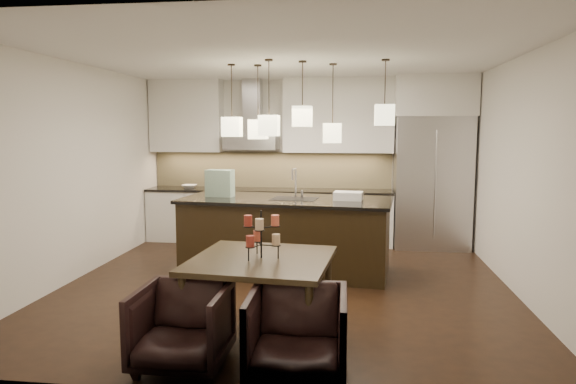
# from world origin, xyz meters

# --- Properties ---
(floor) EXTENTS (5.50, 5.50, 0.02)m
(floor) POSITION_xyz_m (0.00, 0.00, -0.01)
(floor) COLOR black
(floor) RESTS_ON ground
(ceiling) EXTENTS (5.50, 5.50, 0.02)m
(ceiling) POSITION_xyz_m (0.00, 0.00, 2.81)
(ceiling) COLOR white
(ceiling) RESTS_ON wall_back
(wall_back) EXTENTS (5.50, 0.02, 2.80)m
(wall_back) POSITION_xyz_m (0.00, 2.76, 1.40)
(wall_back) COLOR silver
(wall_back) RESTS_ON ground
(wall_front) EXTENTS (5.50, 0.02, 2.80)m
(wall_front) POSITION_xyz_m (0.00, -2.76, 1.40)
(wall_front) COLOR silver
(wall_front) RESTS_ON ground
(wall_left) EXTENTS (0.02, 5.50, 2.80)m
(wall_left) POSITION_xyz_m (-2.76, 0.00, 1.40)
(wall_left) COLOR silver
(wall_left) RESTS_ON ground
(wall_right) EXTENTS (0.02, 5.50, 2.80)m
(wall_right) POSITION_xyz_m (2.76, 0.00, 1.40)
(wall_right) COLOR silver
(wall_right) RESTS_ON ground
(refrigerator) EXTENTS (1.20, 0.72, 2.15)m
(refrigerator) POSITION_xyz_m (2.10, 2.38, 1.07)
(refrigerator) COLOR #B7B7BA
(refrigerator) RESTS_ON floor
(fridge_panel) EXTENTS (1.26, 0.72, 0.65)m
(fridge_panel) POSITION_xyz_m (2.10, 2.38, 2.47)
(fridge_panel) COLOR silver
(fridge_panel) RESTS_ON refrigerator
(lower_cabinets) EXTENTS (4.21, 0.62, 0.88)m
(lower_cabinets) POSITION_xyz_m (-0.62, 2.43, 0.44)
(lower_cabinets) COLOR silver
(lower_cabinets) RESTS_ON floor
(countertop) EXTENTS (4.21, 0.66, 0.04)m
(countertop) POSITION_xyz_m (-0.62, 2.43, 0.90)
(countertop) COLOR black
(countertop) RESTS_ON lower_cabinets
(backsplash) EXTENTS (4.21, 0.02, 0.63)m
(backsplash) POSITION_xyz_m (-0.62, 2.73, 1.24)
(backsplash) COLOR tan
(backsplash) RESTS_ON countertop
(upper_cab_left) EXTENTS (1.25, 0.35, 1.25)m
(upper_cab_left) POSITION_xyz_m (-2.10, 2.57, 2.17)
(upper_cab_left) COLOR silver
(upper_cab_left) RESTS_ON wall_back
(upper_cab_right) EXTENTS (1.85, 0.35, 1.25)m
(upper_cab_right) POSITION_xyz_m (0.55, 2.57, 2.17)
(upper_cab_right) COLOR silver
(upper_cab_right) RESTS_ON wall_back
(hood_canopy) EXTENTS (0.90, 0.52, 0.24)m
(hood_canopy) POSITION_xyz_m (-0.93, 2.48, 1.72)
(hood_canopy) COLOR #B7B7BA
(hood_canopy) RESTS_ON wall_back
(hood_chimney) EXTENTS (0.30, 0.28, 0.96)m
(hood_chimney) POSITION_xyz_m (-0.93, 2.59, 2.32)
(hood_chimney) COLOR #B7B7BA
(hood_chimney) RESTS_ON hood_canopy
(fruit_bowl) EXTENTS (0.26, 0.26, 0.06)m
(fruit_bowl) POSITION_xyz_m (-2.02, 2.38, 0.95)
(fruit_bowl) COLOR silver
(fruit_bowl) RESTS_ON countertop
(island_body) EXTENTS (2.85, 1.39, 0.97)m
(island_body) POSITION_xyz_m (-0.08, 0.62, 0.48)
(island_body) COLOR black
(island_body) RESTS_ON floor
(island_top) EXTENTS (2.94, 1.48, 0.04)m
(island_top) POSITION_xyz_m (-0.08, 0.62, 0.99)
(island_top) COLOR black
(island_top) RESTS_ON island_body
(faucet) EXTENTS (0.14, 0.27, 0.42)m
(faucet) POSITION_xyz_m (0.04, 0.72, 1.22)
(faucet) COLOR silver
(faucet) RESTS_ON island_top
(tote_bag) EXTENTS (0.39, 0.24, 0.37)m
(tote_bag) POSITION_xyz_m (-1.02, 0.70, 1.20)
(tote_bag) COLOR #225E31
(tote_bag) RESTS_ON island_top
(food_container) EXTENTS (0.40, 0.30, 0.11)m
(food_container) POSITION_xyz_m (0.76, 0.57, 1.06)
(food_container) COLOR silver
(food_container) RESTS_ON island_top
(dining_table) EXTENTS (1.37, 1.37, 0.76)m
(dining_table) POSITION_xyz_m (-0.01, -1.63, 0.38)
(dining_table) COLOR black
(dining_table) RESTS_ON floor
(candelabra) EXTENTS (0.39, 0.39, 0.44)m
(candelabra) POSITION_xyz_m (-0.01, -1.63, 0.98)
(candelabra) COLOR black
(candelabra) RESTS_ON dining_table
(candle_a) EXTENTS (0.08, 0.08, 0.10)m
(candle_a) POSITION_xyz_m (0.13, -1.65, 0.94)
(candle_a) COLOR #DDB78D
(candle_a) RESTS_ON candelabra
(candle_b) EXTENTS (0.08, 0.08, 0.10)m
(candle_b) POSITION_xyz_m (-0.07, -1.51, 0.94)
(candle_b) COLOR #DA5D43
(candle_b) RESTS_ON candelabra
(candle_c) EXTENTS (0.08, 0.08, 0.10)m
(candle_c) POSITION_xyz_m (-0.09, -1.75, 0.94)
(candle_c) COLOR maroon
(candle_c) RESTS_ON candelabra
(candle_d) EXTENTS (0.08, 0.08, 0.10)m
(candle_d) POSITION_xyz_m (0.10, -1.55, 1.10)
(candle_d) COLOR #DA5D43
(candle_d) RESTS_ON candelabra
(candle_e) EXTENTS (0.08, 0.08, 0.10)m
(candle_e) POSITION_xyz_m (-0.14, -1.60, 1.10)
(candle_e) COLOR maroon
(candle_e) RESTS_ON candelabra
(candle_f) EXTENTS (0.08, 0.08, 0.10)m
(candle_f) POSITION_xyz_m (-0.01, -1.77, 1.10)
(candle_f) COLOR #DDB78D
(candle_f) RESTS_ON candelabra
(armchair_left) EXTENTS (0.73, 0.75, 0.68)m
(armchair_left) POSITION_xyz_m (-0.55, -2.35, 0.34)
(armchair_left) COLOR black
(armchair_left) RESTS_ON floor
(armchair_right) EXTENTS (0.78, 0.80, 0.71)m
(armchair_right) POSITION_xyz_m (0.41, -2.43, 0.36)
(armchair_right) COLOR black
(armchair_right) RESTS_ON floor
(pendant_a) EXTENTS (0.24, 0.24, 0.26)m
(pendant_a) POSITION_xyz_m (-0.80, 0.55, 1.98)
(pendant_a) COLOR beige
(pendant_a) RESTS_ON ceiling
(pendant_b) EXTENTS (0.24, 0.24, 0.26)m
(pendant_b) POSITION_xyz_m (-0.47, 0.67, 1.94)
(pendant_b) COLOR beige
(pendant_b) RESTS_ON ceiling
(pendant_c) EXTENTS (0.24, 0.24, 0.26)m
(pendant_c) POSITION_xyz_m (0.16, 0.36, 2.11)
(pendant_c) COLOR beige
(pendant_c) RESTS_ON ceiling
(pendant_d) EXTENTS (0.24, 0.24, 0.26)m
(pendant_d) POSITION_xyz_m (0.54, 0.67, 1.89)
(pendant_d) COLOR beige
(pendant_d) RESTS_ON ceiling
(pendant_e) EXTENTS (0.24, 0.24, 0.26)m
(pendant_e) POSITION_xyz_m (1.20, 0.33, 2.12)
(pendant_e) COLOR beige
(pendant_e) RESTS_ON ceiling
(pendant_f) EXTENTS (0.24, 0.24, 0.26)m
(pendant_f) POSITION_xyz_m (-0.23, 0.16, 1.99)
(pendant_f) COLOR beige
(pendant_f) RESTS_ON ceiling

